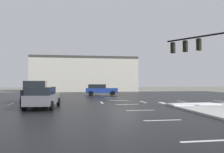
% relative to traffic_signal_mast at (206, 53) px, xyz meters
% --- Properties ---
extents(ground_plane, '(120.00, 120.00, 0.00)m').
position_rel_traffic_signal_mast_xyz_m(ground_plane, '(-5.72, 4.76, -4.19)').
color(ground_plane, slate).
extents(road_asphalt, '(44.00, 44.00, 0.02)m').
position_rel_traffic_signal_mast_xyz_m(road_asphalt, '(-5.72, 4.76, -4.18)').
color(road_asphalt, black).
rests_on(road_asphalt, ground_plane).
extents(snow_strip_curbside, '(4.00, 1.60, 0.06)m').
position_rel_traffic_signal_mast_xyz_m(snow_strip_curbside, '(-0.72, 0.76, -4.02)').
color(snow_strip_curbside, white).
rests_on(snow_strip_curbside, sidewalk_corner).
extents(lane_markings, '(36.15, 36.15, 0.01)m').
position_rel_traffic_signal_mast_xyz_m(lane_markings, '(-4.51, 3.38, -4.16)').
color(lane_markings, silver).
rests_on(lane_markings, road_asphalt).
extents(traffic_signal_mast, '(3.11, 4.64, 5.85)m').
position_rel_traffic_signal_mast_xyz_m(traffic_signal_mast, '(0.00, 0.00, 0.00)').
color(traffic_signal_mast, black).
rests_on(traffic_signal_mast, sidewalk_corner).
extents(strip_building_background, '(20.59, 8.00, 6.90)m').
position_rel_traffic_signal_mast_xyz_m(strip_building_background, '(-8.41, 30.28, -0.74)').
color(strip_building_background, beige).
rests_on(strip_building_background, ground_plane).
extents(suv_black, '(2.46, 4.95, 2.03)m').
position_rel_traffic_signal_mast_xyz_m(suv_black, '(-13.73, 5.30, -3.10)').
color(suv_black, black).
rests_on(suv_black, road_asphalt).
extents(sedan_blue, '(4.63, 2.26, 1.58)m').
position_rel_traffic_signal_mast_xyz_m(sedan_blue, '(-6.66, 15.97, -3.33)').
color(sedan_blue, navy).
rests_on(sedan_blue, road_asphalt).
extents(sedan_grey, '(2.29, 4.64, 1.58)m').
position_rel_traffic_signal_mast_xyz_m(sedan_grey, '(-12.53, 1.07, -3.33)').
color(sedan_grey, slate).
rests_on(sedan_grey, road_asphalt).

